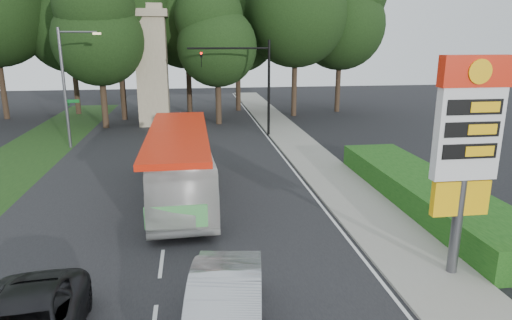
{
  "coord_description": "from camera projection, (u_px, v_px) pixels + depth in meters",
  "views": [
    {
      "loc": [
        1.2,
        -10.12,
        7.3
      ],
      "look_at": [
        3.86,
        8.75,
        2.2
      ],
      "focal_mm": 32.0,
      "sensor_mm": 36.0,
      "label": 1
    }
  ],
  "objects": [
    {
      "name": "road_surface",
      "position": [
        171.0,
        188.0,
        22.88
      ],
      "size": [
        14.0,
        80.0,
        0.02
      ],
      "primitive_type": "cube",
      "color": "black",
      "rests_on": "ground"
    },
    {
      "name": "sidewalk_right",
      "position": [
        334.0,
        180.0,
        24.02
      ],
      "size": [
        3.0,
        80.0,
        0.12
      ],
      "primitive_type": "cube",
      "color": "gray",
      "rests_on": "ground"
    },
    {
      "name": "grass_verge_left",
      "position": [
        14.0,
        164.0,
        27.33
      ],
      "size": [
        5.0,
        50.0,
        0.02
      ],
      "primitive_type": "cube",
      "color": "#193814",
      "rests_on": "ground"
    },
    {
      "name": "hedge",
      "position": [
        427.0,
        193.0,
        20.46
      ],
      "size": [
        3.0,
        14.0,
        1.2
      ],
      "primitive_type": "cube",
      "color": "#154412",
      "rests_on": "ground"
    },
    {
      "name": "gas_station_pylon",
      "position": [
        467.0,
        138.0,
        13.41
      ],
      "size": [
        2.1,
        0.45,
        6.85
      ],
      "color": "#59595E",
      "rests_on": "ground"
    },
    {
      "name": "traffic_signal_mast",
      "position": [
        251.0,
        75.0,
        33.92
      ],
      "size": [
        6.1,
        0.35,
        7.2
      ],
      "color": "black",
      "rests_on": "ground"
    },
    {
      "name": "streetlight_signs",
      "position": [
        67.0,
        83.0,
        30.36
      ],
      "size": [
        2.75,
        0.98,
        8.0
      ],
      "color": "#59595E",
      "rests_on": "ground"
    },
    {
      "name": "monument",
      "position": [
        152.0,
        65.0,
        38.51
      ],
      "size": [
        3.0,
        3.0,
        10.05
      ],
      "color": "gray",
      "rests_on": "ground"
    },
    {
      "name": "tree_west_near",
      "position": [
        68.0,
        8.0,
        42.86
      ],
      "size": [
        8.4,
        8.4,
        16.5
      ],
      "color": "#2D2116",
      "rests_on": "ground"
    },
    {
      "name": "tree_east_near",
      "position": [
        237.0,
        13.0,
        45.11
      ],
      "size": [
        8.12,
        8.12,
        15.95
      ],
      "color": "#2D2116",
      "rests_on": "ground"
    },
    {
      "name": "tree_far_east",
      "position": [
        342.0,
        6.0,
        44.37
      ],
      "size": [
        8.68,
        8.68,
        17.05
      ],
      "color": "#2D2116",
      "rests_on": "ground"
    },
    {
      "name": "tree_monument_left",
      "position": [
        97.0,
        20.0,
        36.09
      ],
      "size": [
        7.28,
        7.28,
        14.3
      ],
      "color": "#2D2116",
      "rests_on": "ground"
    },
    {
      "name": "tree_monument_right",
      "position": [
        217.0,
        29.0,
        38.03
      ],
      "size": [
        6.72,
        6.72,
        13.2
      ],
      "color": "#2D2116",
      "rests_on": "ground"
    },
    {
      "name": "transit_bus",
      "position": [
        179.0,
        164.0,
        21.43
      ],
      "size": [
        3.12,
        11.37,
        3.14
      ],
      "primitive_type": "imported",
      "rotation": [
        0.0,
        0.0,
        0.04
      ],
      "color": "silver",
      "rests_on": "ground"
    },
    {
      "name": "sedan_silver",
      "position": [
        225.0,
        311.0,
        11.13
      ],
      "size": [
        2.51,
        5.38,
        1.71
      ],
      "primitive_type": "imported",
      "rotation": [
        0.0,
        0.0,
        -0.14
      ],
      "color": "#A8ABB0",
      "rests_on": "ground"
    }
  ]
}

